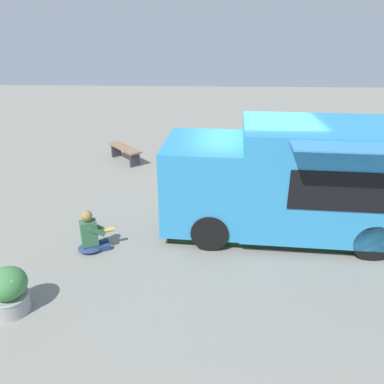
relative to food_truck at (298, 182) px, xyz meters
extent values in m
plane|color=gray|center=(-0.72, -0.89, -1.17)|extent=(40.00, 40.00, 0.00)
cube|color=#2E88C2|center=(0.04, 0.69, 0.15)|extent=(2.37, 3.92, 2.22)
cube|color=#2E88C2|center=(-0.14, -2.01, -0.06)|extent=(2.14, 1.75, 1.80)
cube|color=#1A1B2F|center=(-0.19, -2.80, 0.25)|extent=(1.69, 0.14, 0.68)
cube|color=black|center=(1.11, 0.62, 0.28)|extent=(0.16, 2.08, 0.78)
cube|color=#3A86C1|center=(1.40, 0.60, 1.22)|extent=(0.75, 2.31, 0.03)
cube|color=black|center=(-0.01, -0.12, -1.06)|extent=(2.04, 5.24, 0.21)
cylinder|color=black|center=(-1.07, -1.73, -0.79)|extent=(0.27, 0.78, 0.77)
cylinder|color=black|center=(0.82, -1.85, -0.79)|extent=(0.27, 0.78, 0.77)
cylinder|color=black|center=(-0.86, 1.43, -0.79)|extent=(0.27, 0.78, 0.77)
cylinder|color=black|center=(1.04, 1.30, -0.79)|extent=(0.27, 0.78, 0.77)
ellipsoid|color=navy|center=(1.00, -4.28, -1.10)|extent=(0.62, 0.66, 0.13)
cube|color=navy|center=(1.01, -4.06, -1.11)|extent=(0.25, 0.37, 0.11)
cube|color=navy|center=(0.83, -4.14, -1.11)|extent=(0.25, 0.37, 0.11)
cube|color=#336643|center=(1.00, -4.28, -0.77)|extent=(0.33, 0.38, 0.54)
sphere|color=brown|center=(1.00, -4.28, -0.40)|extent=(0.21, 0.21, 0.21)
sphere|color=olive|center=(1.00, -4.28, -0.37)|extent=(0.21, 0.21, 0.21)
cube|color=#336643|center=(1.03, -4.11, -0.69)|extent=(0.23, 0.35, 0.28)
cube|color=#336643|center=(0.86, -4.19, -0.69)|extent=(0.23, 0.35, 0.28)
cylinder|color=gold|center=(0.87, -4.00, -0.77)|extent=(0.23, 0.39, 0.09)
cube|color=#C4412C|center=(0.87, -4.00, -0.75)|extent=(0.17, 0.31, 0.02)
cylinder|color=gray|center=(2.81, -5.03, -1.01)|extent=(0.55, 0.55, 0.31)
torus|color=gray|center=(2.81, -5.03, -0.87)|extent=(0.58, 0.58, 0.04)
ellipsoid|color=#3F8143|center=(2.81, -5.03, -0.63)|extent=(0.61, 0.61, 0.52)
sphere|color=white|center=(2.61, -5.07, -0.49)|extent=(0.05, 0.05, 0.05)
sphere|color=white|center=(3.04, -4.92, -0.59)|extent=(0.08, 0.08, 0.08)
sphere|color=white|center=(2.75, -4.78, -0.58)|extent=(0.05, 0.05, 0.05)
sphere|color=white|center=(2.95, -4.82, -0.57)|extent=(0.05, 0.05, 0.05)
sphere|color=white|center=(2.94, -4.87, -0.49)|extent=(0.08, 0.08, 0.08)
cylinder|color=#A09580|center=(-3.96, -2.56, -0.98)|extent=(0.51, 0.51, 0.38)
torus|color=tan|center=(-3.96, -2.56, -0.80)|extent=(0.54, 0.54, 0.04)
ellipsoid|color=#2E6228|center=(-3.96, -2.56, -0.60)|extent=(0.50, 0.50, 0.42)
sphere|color=#8F54BE|center=(-3.95, -2.39, -0.49)|extent=(0.08, 0.08, 0.08)
sphere|color=purple|center=(-4.17, -2.54, -0.58)|extent=(0.08, 0.08, 0.08)
sphere|color=#A65DC3|center=(-4.04, -2.75, -0.55)|extent=(0.08, 0.08, 0.08)
sphere|color=#9860B5|center=(-3.76, -2.52, -0.57)|extent=(0.06, 0.06, 0.06)
sphere|color=#A44DBA|center=(-4.12, -2.63, -0.49)|extent=(0.08, 0.08, 0.08)
cube|color=#87664C|center=(-4.40, -4.69, -0.70)|extent=(1.45, 1.33, 0.06)
cube|color=#35323B|center=(-4.87, -5.09, -0.95)|extent=(0.28, 0.31, 0.44)
cube|color=#35323B|center=(-3.93, -4.28, -0.95)|extent=(0.28, 0.31, 0.44)
camera|label=1|loc=(7.42, -1.93, 3.09)|focal=35.09mm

